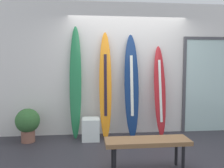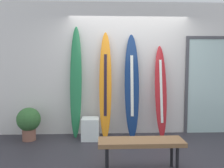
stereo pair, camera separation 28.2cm
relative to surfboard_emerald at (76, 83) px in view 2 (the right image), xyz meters
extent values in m
cube|color=#322F36|center=(1.10, -1.02, -1.14)|extent=(8.00, 8.00, 0.04)
cube|color=silver|center=(1.10, 0.28, 0.28)|extent=(7.20, 0.20, 2.80)
ellipsoid|color=#227443|center=(0.00, 0.00, 0.01)|extent=(0.26, 0.33, 2.27)
cone|color=black|center=(0.00, -0.06, -0.92)|extent=(0.07, 0.08, 0.11)
ellipsoid|color=orange|center=(0.60, -0.06, -0.04)|extent=(0.27, 0.44, 2.16)
cube|color=black|center=(0.60, -0.09, -0.04)|extent=(0.07, 0.23, 1.23)
cone|color=black|center=(0.60, -0.19, -0.93)|extent=(0.07, 0.09, 0.11)
ellipsoid|color=navy|center=(1.14, -0.04, -0.06)|extent=(0.31, 0.41, 2.12)
cube|color=white|center=(1.14, -0.07, -0.06)|extent=(0.06, 0.21, 1.23)
cone|color=black|center=(1.14, -0.15, -0.94)|extent=(0.07, 0.09, 0.11)
ellipsoid|color=#B11D23|center=(1.75, -0.03, -0.18)|extent=(0.25, 0.37, 1.89)
cube|color=white|center=(1.75, -0.06, -0.17)|extent=(0.06, 0.22, 1.28)
cube|color=white|center=(0.30, -0.21, -0.91)|extent=(0.35, 0.35, 0.43)
cube|color=silver|center=(2.90, 0.16, -0.11)|extent=(1.03, 0.02, 2.03)
cube|color=#47474C|center=(2.36, 0.16, -0.11)|extent=(0.06, 0.06, 2.03)
cube|color=#47474C|center=(2.90, 0.16, 0.94)|extent=(1.15, 0.06, 0.06)
cylinder|color=#8E5A48|center=(-0.91, -0.20, -1.01)|extent=(0.26, 0.26, 0.22)
sphere|color=#366833|center=(-0.91, -0.20, -0.71)|extent=(0.46, 0.46, 0.46)
cube|color=olive|center=(1.07, -1.62, -0.71)|extent=(1.19, 0.36, 0.06)
cylinder|color=black|center=(0.59, -1.74, -0.93)|extent=(0.04, 0.04, 0.39)
cylinder|color=black|center=(1.54, -1.74, -0.93)|extent=(0.04, 0.04, 0.39)
cylinder|color=black|center=(0.59, -1.49, -0.93)|extent=(0.04, 0.04, 0.39)
cylinder|color=black|center=(1.54, -1.49, -0.93)|extent=(0.04, 0.04, 0.39)
camera|label=1|loc=(0.24, -4.70, 0.36)|focal=37.02mm
camera|label=2|loc=(0.53, -4.72, 0.36)|focal=37.02mm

